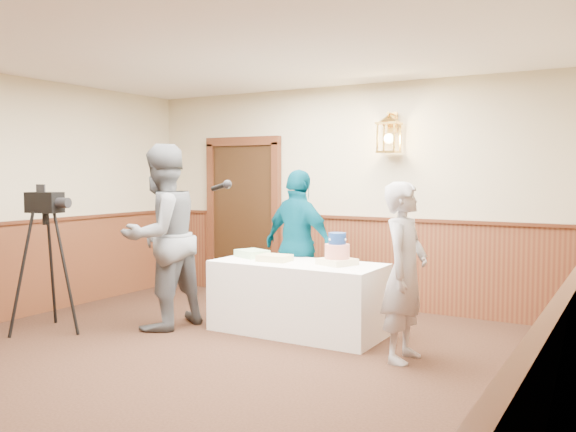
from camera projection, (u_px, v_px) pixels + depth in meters
The scene contains 10 objects.
ground at pixel (166, 383), 4.88m from camera, with size 7.00×7.00×0.00m, color black.
room_shell at pixel (195, 192), 5.20m from camera, with size 6.02×7.02×2.81m.
display_table at pixel (298, 297), 6.42m from camera, with size 1.80×0.80×0.75m, color white.
tiered_cake at pixel (337, 252), 6.22m from camera, with size 0.41×0.41×0.33m.
sheet_cake_yellow at pixel (275, 258), 6.48m from camera, with size 0.33×0.25×0.07m, color #D0C37C.
sheet_cake_green at pixel (252, 253), 6.80m from camera, with size 0.34×0.27×0.08m, color #A9EAA5.
interviewer at pixel (161, 237), 6.58m from camera, with size 1.57×1.06×2.00m.
baker at pixel (405, 272), 5.44m from camera, with size 0.59×0.39×1.61m, color #9C9BA0.
assistant_p at pixel (299, 245), 6.97m from camera, with size 1.01×0.42×1.73m, color #024A61.
tv_camera_rig at pixel (46, 269), 6.44m from camera, with size 0.59×0.54×1.49m.
Camera 1 is at (3.25, -3.63, 1.68)m, focal length 38.00 mm.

